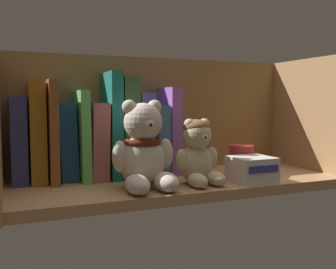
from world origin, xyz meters
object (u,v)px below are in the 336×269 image
at_px(book_1, 37,132).
at_px(pillar_candle, 241,160).
at_px(book_5, 95,140).
at_px(book_9, 155,139).
at_px(book_3, 66,141).
at_px(book_7, 124,127).
at_px(book_0, 18,140).
at_px(book_4, 80,135).
at_px(book_10, 167,130).
at_px(teddy_bear_smaller, 198,153).
at_px(book_8, 140,134).
at_px(book_2, 51,131).
at_px(book_6, 110,125).
at_px(teddy_bear_larger, 144,151).
at_px(small_product_box, 252,169).

xyz_separation_m(book_1, pillar_candle, (0.42, -0.10, -0.07)).
xyz_separation_m(book_5, book_9, (0.14, 0.00, -0.00)).
xyz_separation_m(book_3, book_7, (0.13, 0.00, 0.03)).
relative_size(book_0, book_4, 0.94).
xyz_separation_m(book_10, teddy_bear_smaller, (0.00, -0.15, -0.04)).
height_order(book_8, book_10, book_10).
bearing_deg(book_9, book_7, 180.00).
relative_size(book_1, book_9, 1.31).
relative_size(book_3, book_4, 0.86).
distance_m(book_8, pillar_candle, 0.23).
height_order(book_2, book_7, book_7).
bearing_deg(book_8, pillar_candle, -25.55).
distance_m(book_3, book_6, 0.10).
bearing_deg(book_3, book_9, 0.00).
relative_size(book_1, book_4, 1.09).
bearing_deg(book_9, book_5, 180.00).
relative_size(book_0, book_7, 0.81).
bearing_deg(book_1, book_8, 0.00).
distance_m(book_9, teddy_bear_larger, 0.17).
height_order(book_1, book_3, book_1).
bearing_deg(book_5, book_8, 0.00).
bearing_deg(book_2, pillar_candle, -13.78).
height_order(book_1, book_6, book_6).
bearing_deg(book_1, book_4, 0.00).
xyz_separation_m(book_2, teddy_bear_larger, (0.15, -0.15, -0.03)).
bearing_deg(book_5, book_1, 180.00).
distance_m(teddy_bear_smaller, pillar_candle, 0.15).
xyz_separation_m(book_1, book_8, (0.22, 0.00, -0.01)).
distance_m(book_3, book_4, 0.03).
relative_size(book_3, teddy_bear_smaller, 1.23).
xyz_separation_m(book_1, book_9, (0.25, 0.00, -0.02)).
distance_m(book_6, small_product_box, 0.31).
bearing_deg(small_product_box, book_6, 145.78).
bearing_deg(teddy_bear_larger, book_6, 100.43).
relative_size(book_3, teddy_bear_larger, 0.96).
bearing_deg(book_1, pillar_candle, -12.91).
distance_m(book_5, book_6, 0.05).
distance_m(book_4, book_8, 0.13).
bearing_deg(book_2, book_1, 180.00).
distance_m(book_5, book_8, 0.10).
xyz_separation_m(book_3, book_9, (0.20, 0.00, -0.00)).
xyz_separation_m(book_5, book_8, (0.10, 0.00, 0.01)).
bearing_deg(book_0, book_6, 0.00).
height_order(book_1, book_4, book_1).
bearing_deg(book_8, book_2, 180.00).
height_order(book_0, book_6, book_6).
relative_size(book_6, book_10, 1.15).
distance_m(book_3, book_10, 0.23).
distance_m(book_3, book_5, 0.06).
distance_m(book_5, pillar_candle, 0.32).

